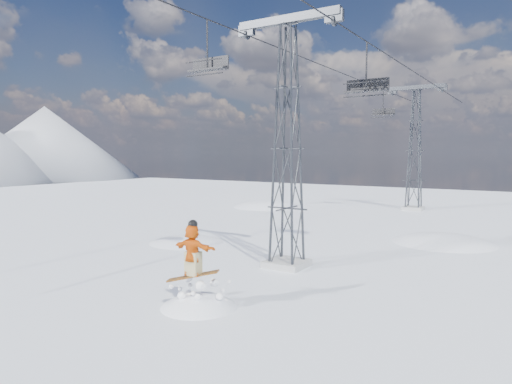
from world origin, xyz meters
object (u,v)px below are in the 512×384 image
Objects in this scene: lift_tower_near at (287,149)px; lift_tower_far at (415,151)px; snowboarder_jump at (199,352)px; lift_chair_near at (208,65)px.

lift_tower_far is at bearing 90.00° from lift_tower_near.
snowboarder_jump is 3.02× the size of lift_chair_near.
lift_tower_near and lift_tower_far have the same top height.
lift_tower_near is 1.63× the size of snowboarder_jump.
lift_tower_far is 28.28m from lift_chair_near.
lift_tower_near is at bearing -90.00° from lift_tower_far.
lift_tower_far is (0.00, 25.00, 0.00)m from lift_tower_near.
lift_tower_near is 5.10m from lift_chair_near.
snowboarder_jump is at bearing -57.81° from lift_chair_near.
snowboarder_jump is at bearing -89.91° from lift_tower_far.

